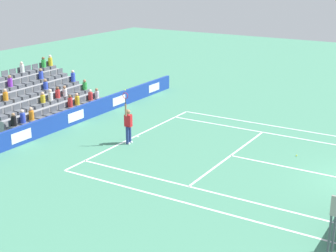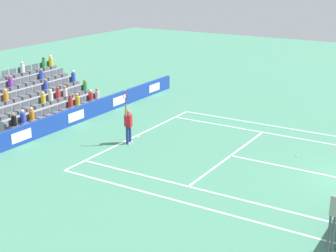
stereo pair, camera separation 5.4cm
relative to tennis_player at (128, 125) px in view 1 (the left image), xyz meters
name	(u,v)px [view 1 (the left image)]	position (x,y,z in m)	size (l,w,h in m)	color
line_baseline	(136,136)	(-1.10, -0.33, -0.99)	(10.97, 0.10, 0.01)	white
line_service	(231,155)	(-1.10, 5.16, -0.99)	(8.23, 0.10, 0.01)	white
line_centre_service	(297,169)	(-1.10, 8.36, -0.99)	(0.10, 6.40, 0.01)	white
line_singles_sideline_left	(199,189)	(3.02, 5.61, -0.99)	(0.10, 11.89, 0.01)	white
line_singles_sideline_right	(271,134)	(-5.21, 5.61, -0.99)	(0.10, 11.89, 0.01)	white
line_doubles_sideline_left	(182,202)	(4.39, 5.61, -0.99)	(0.10, 11.89, 0.01)	white
line_doubles_sideline_right	(279,127)	(-6.58, 5.61, -0.99)	(0.10, 11.89, 0.01)	white
line_centre_mark	(137,136)	(-1.10, -0.23, -0.99)	(0.10, 0.20, 0.01)	white
sponsor_barrier	(75,116)	(-1.10, -4.54, -0.52)	(20.44, 0.22, 0.94)	#193899
tennis_player	(128,125)	(0.00, 0.00, 0.00)	(0.53, 0.38, 2.85)	navy
stadium_stand	(29,101)	(-1.11, -8.10, -0.17)	(7.44, 4.75, 3.04)	gray
loose_tennis_ball	(296,156)	(-2.64, 7.85, -0.96)	(0.07, 0.07, 0.07)	#D1E533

